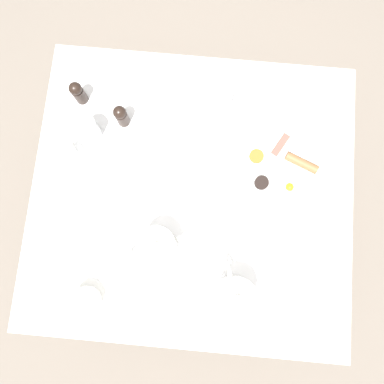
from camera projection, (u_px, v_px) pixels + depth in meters
The scene contains 15 objects.
ground_plane at pixel (192, 216), 1.94m from camera, with size 8.00×8.00×0.00m, color #70665B.
table at pixel (192, 196), 1.31m from camera, with size 0.99×1.07×0.71m.
breakfast_plate at pixel (278, 168), 1.25m from camera, with size 0.30×0.30×0.04m.
teapot_near at pixel (157, 246), 1.16m from camera, with size 0.12×0.20×0.13m.
teapot_far at pixel (235, 295), 1.13m from camera, with size 0.20×0.12×0.13m.
teacup_with_saucer_left at pixel (86, 301), 1.16m from camera, with size 0.13×0.13×0.06m.
water_glass_tall at pixel (89, 129), 1.23m from camera, with size 0.07×0.07×0.10m.
water_glass_short at pixel (221, 101), 1.25m from camera, with size 0.07×0.07×0.09m.
creamer_jug at pixel (70, 154), 1.24m from camera, with size 0.08×0.05×0.07m.
pepper_grinder at pixel (78, 92), 1.25m from camera, with size 0.04×0.04×0.11m.
salt_grinder at pixel (121, 116), 1.23m from camera, with size 0.04×0.04×0.11m.
napkin_folded at pixel (319, 268), 1.20m from camera, with size 0.11×0.14×0.01m.
fork_by_plate at pixel (162, 143), 1.27m from camera, with size 0.02×0.16×0.00m.
knife_by_plate at pixel (78, 239), 1.22m from camera, with size 0.22×0.06×0.00m.
spoon_for_tea at pixel (114, 189), 1.25m from camera, with size 0.07×0.14×0.00m.
Camera 1 is at (-0.21, -0.02, 1.94)m, focal length 35.00 mm.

